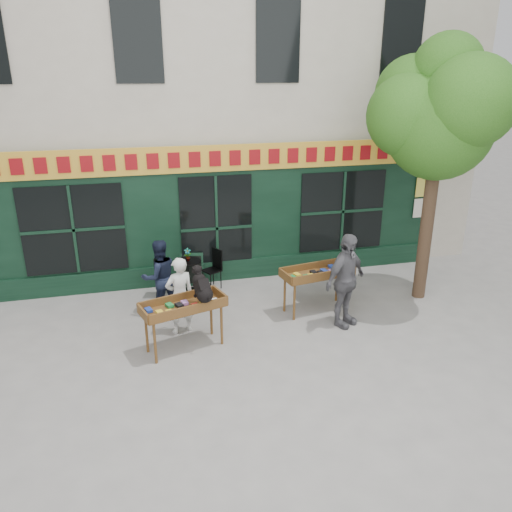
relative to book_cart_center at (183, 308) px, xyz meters
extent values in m
plane|color=slate|center=(1.15, 0.69, -0.82)|extent=(80.00, 80.00, 0.00)
cube|color=beige|center=(1.15, 6.69, 4.18)|extent=(14.00, 7.00, 10.00)
cube|color=black|center=(1.15, 3.11, 0.78)|extent=(11.00, 0.16, 3.20)
cube|color=gold|center=(1.15, 2.99, 2.18)|extent=(11.00, 0.06, 0.60)
cube|color=maroon|center=(1.15, 2.95, 2.18)|extent=(9.60, 0.03, 0.34)
cube|color=black|center=(1.15, 3.01, -0.57)|extent=(11.00, 0.10, 0.50)
cube|color=black|center=(1.15, 3.01, 0.53)|extent=(1.70, 0.05, 2.50)
cube|color=black|center=(-2.05, 3.01, 0.73)|extent=(2.20, 0.05, 2.00)
cube|color=black|center=(4.35, 3.01, 0.73)|extent=(2.20, 0.05, 2.00)
cube|color=silver|center=(6.55, 2.99, 0.68)|extent=(0.42, 0.02, 0.50)
cube|color=#E5D14C|center=(6.55, 2.99, 1.23)|extent=(0.42, 0.02, 0.50)
cube|color=silver|center=(6.55, 2.99, 1.78)|extent=(0.42, 0.02, 0.50)
cylinder|color=#382619|center=(5.45, 0.99, 0.98)|extent=(0.28, 0.28, 3.60)
sphere|color=#1F5413|center=(5.45, 0.99, 2.98)|extent=(2.20, 2.20, 2.20)
sphere|color=#1F5413|center=(6.15, 1.29, 3.28)|extent=(1.80, 1.80, 1.80)
sphere|color=#1F5413|center=(4.85, 1.19, 3.18)|extent=(1.70, 1.70, 1.70)
sphere|color=#1F5413|center=(5.65, 0.39, 3.48)|extent=(1.80, 1.80, 1.80)
sphere|color=#1F5413|center=(5.15, 1.59, 3.58)|extent=(1.60, 1.60, 1.60)
sphere|color=#1F5413|center=(5.55, 1.09, 4.08)|extent=(1.40, 1.40, 1.40)
cylinder|color=brown|center=(-0.56, -0.40, -0.42)|extent=(0.05, 0.05, 0.80)
cylinder|color=brown|center=(0.69, -0.02, -0.42)|extent=(0.05, 0.05, 0.80)
cylinder|color=brown|center=(-0.69, 0.02, -0.42)|extent=(0.05, 0.05, 0.80)
cylinder|color=brown|center=(0.56, 0.40, -0.42)|extent=(0.05, 0.05, 0.80)
cube|color=brown|center=(0.00, 0.00, 0.00)|extent=(1.60, 0.99, 0.05)
cube|color=brown|center=(0.08, -0.28, 0.08)|extent=(1.45, 0.47, 0.18)
cube|color=brown|center=(-0.08, 0.28, 0.08)|extent=(1.45, 0.47, 0.18)
cube|color=brown|center=(0.00, 0.00, 0.06)|extent=(1.36, 0.76, 0.06)
imported|color=silver|center=(0.00, 0.65, -0.04)|extent=(0.65, 0.52, 1.56)
cylinder|color=brown|center=(2.31, 0.58, -0.42)|extent=(0.05, 0.05, 0.80)
cylinder|color=brown|center=(3.59, 0.79, -0.42)|extent=(0.05, 0.05, 0.80)
cylinder|color=brown|center=(2.24, 1.01, -0.42)|extent=(0.05, 0.05, 0.80)
cylinder|color=brown|center=(3.52, 1.23, -0.42)|extent=(0.05, 0.05, 0.80)
cube|color=brown|center=(2.91, 0.90, 0.00)|extent=(1.58, 0.82, 0.05)
cube|color=brown|center=(2.96, 0.62, 0.08)|extent=(1.49, 0.29, 0.18)
cube|color=brown|center=(2.87, 1.19, 0.08)|extent=(1.49, 0.29, 0.18)
cube|color=brown|center=(2.91, 0.90, 0.06)|extent=(1.35, 0.61, 0.06)
imported|color=#515156|center=(3.21, 0.15, 0.14)|extent=(1.21, 0.97, 1.93)
cylinder|color=black|center=(0.38, 2.54, -0.80)|extent=(0.36, 0.36, 0.03)
cylinder|color=black|center=(0.38, 2.54, -0.44)|extent=(0.04, 0.04, 0.72)
cylinder|color=black|center=(0.38, 2.54, -0.07)|extent=(0.60, 0.60, 0.03)
cube|color=black|center=(-0.17, 2.44, -0.37)|extent=(0.45, 0.45, 0.03)
cube|color=black|center=(-0.33, 2.49, -0.12)|extent=(0.14, 0.35, 0.50)
cylinder|color=black|center=(-0.07, 2.25, -0.60)|extent=(0.02, 0.02, 0.44)
cylinder|color=black|center=(0.02, 2.53, -0.60)|extent=(0.02, 0.02, 0.44)
cylinder|color=black|center=(-0.36, 2.34, -0.60)|extent=(0.02, 0.02, 0.44)
cylinder|color=black|center=(-0.27, 2.62, -0.60)|extent=(0.02, 0.02, 0.44)
cube|color=black|center=(0.93, 2.59, -0.37)|extent=(0.49, 0.49, 0.03)
cube|color=black|center=(1.08, 2.66, -0.12)|extent=(0.19, 0.33, 0.50)
cylinder|color=black|center=(0.73, 2.65, -0.60)|extent=(0.02, 0.02, 0.44)
cylinder|color=black|center=(0.87, 2.38, -0.60)|extent=(0.02, 0.02, 0.44)
cylinder|color=black|center=(1.00, 2.79, -0.60)|extent=(0.02, 0.02, 0.44)
cylinder|color=black|center=(1.13, 2.52, -0.60)|extent=(0.02, 0.02, 0.44)
imported|color=gray|center=(0.38, 2.54, 0.09)|extent=(0.16, 0.11, 0.30)
imported|color=black|center=(-0.32, 1.64, -0.02)|extent=(0.93, 0.82, 1.61)
cube|color=black|center=(0.50, 2.89, -0.42)|extent=(0.59, 0.29, 0.79)
cube|color=black|center=(0.50, 2.87, -0.42)|extent=(0.48, 0.25, 0.65)
camera|label=1|loc=(-0.71, -8.20, 4.02)|focal=35.00mm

